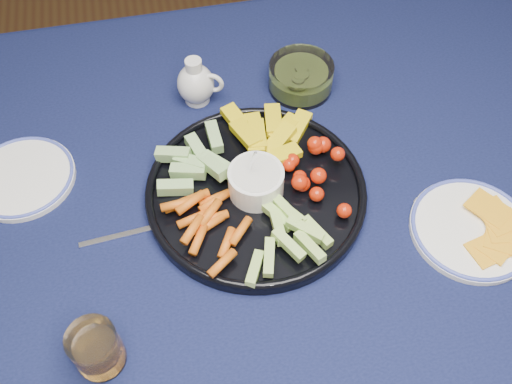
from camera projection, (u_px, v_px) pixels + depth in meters
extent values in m
plane|color=#52391C|center=(274.00, 361.00, 1.52)|extent=(4.00, 4.00, 0.00)
cylinder|color=#4F301A|center=(497.00, 117.00, 1.57)|extent=(0.07, 0.07, 0.70)
cube|color=#4F301A|center=(285.00, 213.00, 0.94)|extent=(1.60, 1.00, 0.04)
cube|color=black|center=(285.00, 205.00, 0.92)|extent=(1.66, 1.06, 0.01)
cube|color=black|center=(229.00, 58.00, 1.34)|extent=(1.66, 0.01, 0.30)
cylinder|color=black|center=(256.00, 193.00, 0.92)|extent=(0.35, 0.35, 0.02)
torus|color=black|center=(256.00, 189.00, 0.91)|extent=(0.36, 0.36, 0.01)
cylinder|color=white|center=(256.00, 182.00, 0.90)|extent=(0.09, 0.09, 0.05)
cylinder|color=silver|center=(256.00, 174.00, 0.88)|extent=(0.08, 0.08, 0.01)
cylinder|color=silver|center=(197.00, 98.00, 1.05)|extent=(0.05, 0.05, 0.01)
ellipsoid|color=silver|center=(196.00, 84.00, 1.02)|extent=(0.07, 0.07, 0.08)
cylinder|color=silver|center=(194.00, 67.00, 0.99)|extent=(0.03, 0.03, 0.03)
torus|color=silver|center=(212.00, 83.00, 1.01)|extent=(0.04, 0.02, 0.04)
torus|color=#4553C2|center=(194.00, 73.00, 1.00)|extent=(0.04, 0.04, 0.00)
cylinder|color=silver|center=(301.00, 77.00, 1.05)|extent=(0.12, 0.12, 0.06)
cylinder|color=#576D1F|center=(300.00, 81.00, 1.06)|extent=(0.10, 0.10, 0.03)
cylinder|color=white|center=(471.00, 229.00, 0.88)|extent=(0.19, 0.19, 0.01)
torus|color=#4553C2|center=(472.00, 227.00, 0.88)|extent=(0.19, 0.19, 0.01)
cylinder|color=silver|center=(96.00, 349.00, 0.74)|extent=(0.07, 0.07, 0.08)
cylinder|color=orange|center=(99.00, 353.00, 0.75)|extent=(0.06, 0.06, 0.04)
cube|color=white|center=(121.00, 236.00, 0.88)|extent=(0.13, 0.02, 0.00)
cube|color=white|center=(168.00, 224.00, 0.89)|extent=(0.03, 0.02, 0.00)
cube|color=white|center=(454.00, 222.00, 0.90)|extent=(0.10, 0.11, 0.00)
cube|color=white|center=(502.00, 249.00, 0.87)|extent=(0.04, 0.04, 0.00)
cylinder|color=white|center=(23.00, 178.00, 0.94)|extent=(0.17, 0.17, 0.01)
torus|color=#4553C2|center=(21.00, 176.00, 0.94)|extent=(0.17, 0.17, 0.01)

